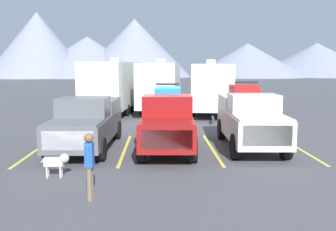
{
  "coord_description": "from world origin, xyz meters",
  "views": [
    {
      "loc": [
        -0.42,
        -15.29,
        3.31
      ],
      "look_at": [
        0.0,
        0.03,
        1.2
      ],
      "focal_mm": 39.48,
      "sensor_mm": 36.0,
      "label": 1
    }
  ],
  "objects_px": {
    "pickup_truck_b": "(167,119)",
    "dog": "(58,161)",
    "camper_trailer_a": "(112,84)",
    "camper_trailer_b": "(160,85)",
    "person_a": "(90,162)",
    "pickup_truck_c": "(249,117)",
    "camper_trailer_c": "(211,86)",
    "pickup_truck_a": "(88,121)"
  },
  "relations": [
    {
      "from": "pickup_truck_b",
      "to": "camper_trailer_b",
      "type": "relative_size",
      "value": 0.71
    },
    {
      "from": "camper_trailer_b",
      "to": "person_a",
      "type": "relative_size",
      "value": 4.68
    },
    {
      "from": "person_a",
      "to": "pickup_truck_c",
      "type": "bearing_deg",
      "value": 47.32
    },
    {
      "from": "pickup_truck_b",
      "to": "camper_trailer_c",
      "type": "relative_size",
      "value": 0.69
    },
    {
      "from": "camper_trailer_a",
      "to": "dog",
      "type": "height_order",
      "value": "camper_trailer_a"
    },
    {
      "from": "camper_trailer_c",
      "to": "person_a",
      "type": "height_order",
      "value": "camper_trailer_c"
    },
    {
      "from": "dog",
      "to": "pickup_truck_c",
      "type": "bearing_deg",
      "value": 30.75
    },
    {
      "from": "person_a",
      "to": "dog",
      "type": "xyz_separation_m",
      "value": [
        -1.28,
        1.86,
        -0.47
      ]
    },
    {
      "from": "pickup_truck_b",
      "to": "person_a",
      "type": "distance_m",
      "value": 5.92
    },
    {
      "from": "pickup_truck_a",
      "to": "dog",
      "type": "height_order",
      "value": "pickup_truck_a"
    },
    {
      "from": "camper_trailer_c",
      "to": "pickup_truck_c",
      "type": "bearing_deg",
      "value": -89.17
    },
    {
      "from": "pickup_truck_b",
      "to": "camper_trailer_b",
      "type": "xyz_separation_m",
      "value": [
        -0.23,
        11.04,
        0.76
      ]
    },
    {
      "from": "person_a",
      "to": "pickup_truck_b",
      "type": "bearing_deg",
      "value": 69.78
    },
    {
      "from": "pickup_truck_c",
      "to": "person_a",
      "type": "xyz_separation_m",
      "value": [
        -5.36,
        -5.81,
        -0.25
      ]
    },
    {
      "from": "person_a",
      "to": "camper_trailer_c",
      "type": "bearing_deg",
      "value": 71.65
    },
    {
      "from": "camper_trailer_c",
      "to": "dog",
      "type": "bearing_deg",
      "value": -115.1
    },
    {
      "from": "pickup_truck_a",
      "to": "person_a",
      "type": "relative_size",
      "value": 3.45
    },
    {
      "from": "camper_trailer_a",
      "to": "pickup_truck_c",
      "type": "bearing_deg",
      "value": -56.98
    },
    {
      "from": "camper_trailer_b",
      "to": "pickup_truck_a",
      "type": "bearing_deg",
      "value": -105.28
    },
    {
      "from": "pickup_truck_c",
      "to": "camper_trailer_c",
      "type": "relative_size",
      "value": 0.66
    },
    {
      "from": "camper_trailer_b",
      "to": "person_a",
      "type": "distance_m",
      "value": 16.72
    },
    {
      "from": "pickup_truck_a",
      "to": "camper_trailer_b",
      "type": "height_order",
      "value": "camper_trailer_b"
    },
    {
      "from": "pickup_truck_a",
      "to": "pickup_truck_c",
      "type": "distance_m",
      "value": 6.48
    },
    {
      "from": "camper_trailer_c",
      "to": "camper_trailer_a",
      "type": "bearing_deg",
      "value": 176.03
    },
    {
      "from": "dog",
      "to": "person_a",
      "type": "bearing_deg",
      "value": -55.45
    },
    {
      "from": "pickup_truck_b",
      "to": "person_a",
      "type": "height_order",
      "value": "pickup_truck_b"
    },
    {
      "from": "pickup_truck_c",
      "to": "dog",
      "type": "xyz_separation_m",
      "value": [
        -6.63,
        -3.95,
        -0.72
      ]
    },
    {
      "from": "pickup_truck_c",
      "to": "camper_trailer_b",
      "type": "relative_size",
      "value": 0.69
    },
    {
      "from": "camper_trailer_a",
      "to": "person_a",
      "type": "bearing_deg",
      "value": -85.11
    },
    {
      "from": "pickup_truck_a",
      "to": "dog",
      "type": "relative_size",
      "value": 6.8
    },
    {
      "from": "pickup_truck_b",
      "to": "camper_trailer_c",
      "type": "xyz_separation_m",
      "value": [
        3.17,
        10.16,
        0.74
      ]
    },
    {
      "from": "pickup_truck_c",
      "to": "dog",
      "type": "distance_m",
      "value": 7.75
    },
    {
      "from": "camper_trailer_a",
      "to": "camper_trailer_b",
      "type": "relative_size",
      "value": 1.15
    },
    {
      "from": "camper_trailer_a",
      "to": "camper_trailer_c",
      "type": "bearing_deg",
      "value": -3.97
    },
    {
      "from": "camper_trailer_a",
      "to": "dog",
      "type": "relative_size",
      "value": 10.61
    },
    {
      "from": "pickup_truck_b",
      "to": "dog",
      "type": "xyz_separation_m",
      "value": [
        -3.33,
        -3.69,
        -0.7
      ]
    },
    {
      "from": "pickup_truck_a",
      "to": "pickup_truck_c",
      "type": "xyz_separation_m",
      "value": [
        6.48,
        -0.02,
        0.14
      ]
    },
    {
      "from": "pickup_truck_a",
      "to": "pickup_truck_c",
      "type": "height_order",
      "value": "pickup_truck_c"
    },
    {
      "from": "person_a",
      "to": "camper_trailer_b",
      "type": "bearing_deg",
      "value": 83.77
    },
    {
      "from": "camper_trailer_c",
      "to": "person_a",
      "type": "bearing_deg",
      "value": -108.35
    },
    {
      "from": "pickup_truck_c",
      "to": "camper_trailer_c",
      "type": "distance_m",
      "value": 9.94
    },
    {
      "from": "camper_trailer_a",
      "to": "person_a",
      "type": "xyz_separation_m",
      "value": [
        1.38,
        -16.17,
        -1.04
      ]
    }
  ]
}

